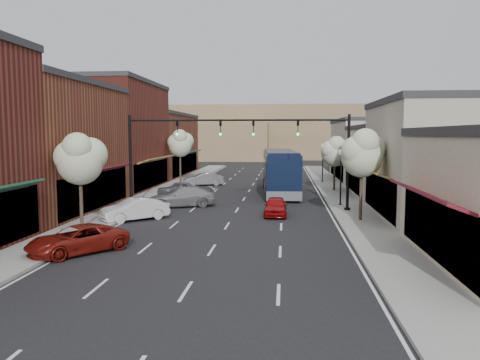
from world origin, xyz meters
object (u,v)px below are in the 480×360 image
(parked_car_c, at_px, (181,197))
(red_hatchback, at_px, (276,206))
(signal_mast_left, at_px, (161,147))
(tree_right_far, at_px, (335,151))
(parked_car_e, at_px, (204,179))
(parked_car_a, at_px, (77,239))
(tree_left_far, at_px, (180,143))
(parked_car_b, at_px, (135,209))
(coach_bus, at_px, (280,171))
(lamp_post_near, at_px, (341,168))
(tree_left_near, at_px, (80,158))
(signal_mast_right, at_px, (315,148))
(lamp_post_far, at_px, (323,157))
(parked_car_d, at_px, (178,189))
(tree_right_near, at_px, (363,152))

(parked_car_c, bearing_deg, red_hatchback, 44.93)
(signal_mast_left, distance_m, tree_right_far, 18.39)
(red_hatchback, relative_size, parked_car_e, 0.89)
(parked_car_a, bearing_deg, signal_mast_left, 126.62)
(signal_mast_left, xyz_separation_m, tree_left_far, (-2.63, 17.95, -0.02))
(parked_car_b, distance_m, parked_car_c, 6.22)
(tree_right_far, distance_m, parked_car_b, 22.36)
(tree_left_far, distance_m, parked_car_a, 31.43)
(tree_left_far, height_order, coach_bus, tree_left_far)
(signal_mast_left, bearing_deg, parked_car_e, 88.92)
(signal_mast_left, height_order, parked_car_a, signal_mast_left)
(signal_mast_left, bearing_deg, lamp_post_near, 10.56)
(tree_left_near, distance_m, red_hatchback, 13.14)
(signal_mast_right, xyz_separation_m, lamp_post_near, (2.18, 2.50, -1.62))
(lamp_post_near, distance_m, parked_car_b, 15.92)
(signal_mast_right, distance_m, lamp_post_far, 20.19)
(signal_mast_left, height_order, lamp_post_far, signal_mast_left)
(tree_left_far, bearing_deg, red_hatchback, -60.90)
(tree_left_far, distance_m, parked_car_c, 17.55)
(red_hatchback, xyz_separation_m, parked_car_b, (-9.08, -2.65, 0.08))
(coach_bus, height_order, parked_car_d, coach_bus)
(tree_right_far, height_order, tree_left_near, tree_left_near)
(parked_car_a, bearing_deg, parked_car_d, 129.14)
(lamp_post_far, xyz_separation_m, parked_car_e, (-13.12, -3.87, -2.30))
(signal_mast_right, distance_m, lamp_post_near, 3.69)
(parked_car_d, bearing_deg, signal_mast_left, -0.95)
(signal_mast_right, xyz_separation_m, parked_car_c, (-10.07, 1.25, -3.86))
(signal_mast_left, relative_size, tree_left_near, 1.44)
(tree_left_near, relative_size, red_hatchback, 1.50)
(lamp_post_near, bearing_deg, coach_bus, 121.82)
(tree_right_near, bearing_deg, tree_right_far, 90.00)
(lamp_post_far, bearing_deg, coach_bus, -115.83)
(tree_right_far, xyz_separation_m, parked_car_c, (-12.79, -10.70, -3.23))
(tree_left_far, xyz_separation_m, coach_bus, (11.29, -7.77, -2.50))
(parked_car_a, xyz_separation_m, parked_car_e, (0.88, 29.30, 0.05))
(tree_right_far, relative_size, tree_left_near, 0.95)
(parked_car_b, height_order, parked_car_e, parked_car_b)
(signal_mast_right, distance_m, parked_car_b, 13.31)
(red_hatchback, bearing_deg, tree_right_far, 68.55)
(coach_bus, bearing_deg, tree_right_near, -73.20)
(tree_left_far, bearing_deg, signal_mast_right, -52.29)
(parked_car_b, xyz_separation_m, parked_car_e, (0.88, 20.85, -0.02))
(lamp_post_far, bearing_deg, signal_mast_right, -96.22)
(parked_car_e, bearing_deg, red_hatchback, 6.08)
(lamp_post_near, height_order, parked_car_b, lamp_post_near)
(coach_bus, bearing_deg, parked_car_e, 140.87)
(lamp_post_far, bearing_deg, lamp_post_near, -90.00)
(tree_right_near, distance_m, parked_car_a, 17.58)
(red_hatchback, bearing_deg, signal_mast_left, 166.21)
(tree_left_near, bearing_deg, coach_bus, 58.21)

